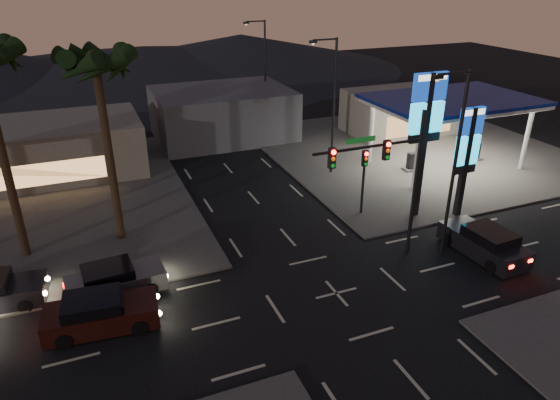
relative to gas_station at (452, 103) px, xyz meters
name	(u,v)px	position (x,y,z in m)	size (l,w,h in m)	color
ground	(336,293)	(-16.00, -12.00, -5.08)	(140.00, 140.00, 0.00)	black
corner_lot_ne	(413,150)	(0.00, 4.00, -5.02)	(24.00, 24.00, 0.12)	#47443F
gas_station	(452,103)	(0.00, 0.00, 0.00)	(12.20, 8.20, 5.47)	silver
convenience_store	(401,112)	(2.00, 9.00, -3.08)	(10.00, 6.00, 4.00)	#726B5B
pylon_sign_tall	(426,118)	(-7.50, -6.50, 1.31)	(2.20, 0.35, 9.00)	black
pylon_sign_short	(468,146)	(-5.00, -7.50, -0.42)	(1.60, 0.35, 7.00)	black
traffic_signal_mast	(389,168)	(-12.24, -10.01, 0.15)	(6.10, 0.39, 8.00)	black
pedestal_signal	(364,172)	(-10.50, -5.02, -2.16)	(0.32, 0.39, 4.30)	black
streetlight_near	(453,157)	(-9.21, -11.00, 0.64)	(2.14, 0.25, 10.00)	black
streetlight_mid	(332,100)	(-9.21, 2.00, 0.64)	(2.14, 0.25, 10.00)	black
streetlight_far	(263,67)	(-9.21, 16.00, 0.64)	(2.14, 0.25, 10.00)	black
palm_a	(97,75)	(-25.00, -2.50, 4.35)	(4.41, 4.41, 10.86)	black
building_far_west	(30,151)	(-30.00, 10.00, -3.08)	(16.00, 8.00, 4.00)	#726B5B
building_far_mid	(222,114)	(-14.00, 14.00, -2.88)	(12.00, 9.00, 4.40)	#4C4C51
hill_right	(241,51)	(-1.00, 48.00, -2.58)	(50.00, 50.00, 5.00)	black
hill_center	(145,60)	(-16.00, 48.00, -3.08)	(60.00, 60.00, 4.00)	black
car_lane_a_front	(106,314)	(-26.46, -10.33, -4.44)	(4.32, 2.04, 1.37)	black
car_lane_a_mid	(100,313)	(-26.69, -10.33, -4.34)	(5.04, 2.45, 1.59)	black
car_lane_b_front	(114,281)	(-25.86, -7.93, -4.37)	(4.79, 2.26, 1.52)	#5C5C5E
suv_station	(485,243)	(-6.89, -11.88, -4.32)	(2.38, 5.05, 1.65)	black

